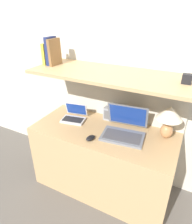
% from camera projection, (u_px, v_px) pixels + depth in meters
% --- Properties ---
extents(ground_plane, '(12.00, 12.00, 0.00)m').
position_uv_depth(ground_plane, '(89.00, 206.00, 2.01)').
color(ground_plane, '#56514C').
extents(wall_back, '(6.00, 0.05, 2.40)m').
position_uv_depth(wall_back, '(120.00, 72.00, 1.98)').
color(wall_back, beige).
rests_on(wall_back, ground_plane).
extents(desk, '(1.38, 0.61, 0.72)m').
position_uv_depth(desk, '(103.00, 160.00, 2.08)').
color(desk, tan).
rests_on(desk, ground_plane).
extents(back_riser, '(1.38, 0.04, 1.25)m').
position_uv_depth(back_riser, '(116.00, 124.00, 2.22)').
color(back_riser, beige).
rests_on(back_riser, ground_plane).
extents(shelf, '(1.38, 0.55, 0.03)m').
position_uv_depth(shelf, '(108.00, 74.00, 1.72)').
color(shelf, tan).
rests_on(shelf, back_riser).
extents(table_lamp, '(0.23, 0.23, 0.31)m').
position_uv_depth(table_lamp, '(169.00, 117.00, 1.73)').
color(table_lamp, '#B27A4C').
rests_on(table_lamp, desk).
extents(laptop_large, '(0.42, 0.38, 0.26)m').
position_uv_depth(laptop_large, '(124.00, 129.00, 1.84)').
color(laptop_large, slate).
rests_on(laptop_large, desk).
extents(laptop_small, '(0.27, 0.24, 0.16)m').
position_uv_depth(laptop_small, '(74.00, 116.00, 2.09)').
color(laptop_small, silver).
rests_on(laptop_small, desk).
extents(computer_mouse, '(0.08, 0.11, 0.03)m').
position_uv_depth(computer_mouse, '(90.00, 138.00, 1.78)').
color(computer_mouse, black).
rests_on(computer_mouse, desk).
extents(router_box, '(0.12, 0.08, 0.14)m').
position_uv_depth(router_box, '(110.00, 114.00, 2.08)').
color(router_box, gray).
rests_on(router_box, desk).
extents(book_yellow, '(0.03, 0.14, 0.20)m').
position_uv_depth(book_yellow, '(48.00, 54.00, 1.93)').
color(book_yellow, gold).
rests_on(book_yellow, shelf).
extents(book_navy, '(0.04, 0.14, 0.26)m').
position_uv_depth(book_navy, '(51.00, 51.00, 1.90)').
color(book_navy, navy).
rests_on(book_navy, shelf).
extents(book_brown, '(0.04, 0.17, 0.24)m').
position_uv_depth(book_brown, '(55.00, 52.00, 1.88)').
color(book_brown, brown).
rests_on(book_brown, shelf).
extents(shelf_gadget, '(0.07, 0.05, 0.07)m').
position_uv_depth(shelf_gadget, '(187.00, 79.00, 1.44)').
color(shelf_gadget, black).
rests_on(shelf_gadget, shelf).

